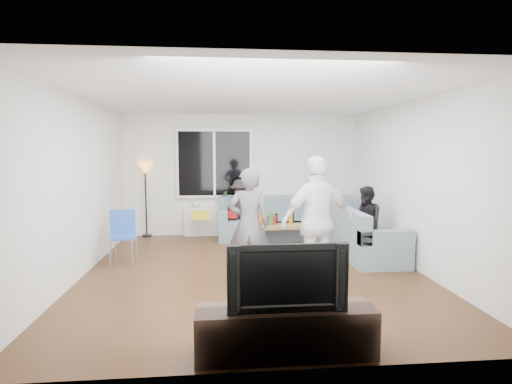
{
  "coord_description": "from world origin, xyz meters",
  "views": [
    {
      "loc": [
        -0.49,
        -5.88,
        1.83
      ],
      "look_at": [
        0.1,
        0.6,
        1.15
      ],
      "focal_mm": 28.05,
      "sensor_mm": 36.0,
      "label": 1
    }
  ],
  "objects": [
    {
      "name": "floor",
      "position": [
        0.0,
        0.0,
        -0.02
      ],
      "size": [
        5.0,
        5.5,
        0.04
      ],
      "primitive_type": "cube",
      "color": "#56351C",
      "rests_on": "ground"
    },
    {
      "name": "ceiling",
      "position": [
        0.0,
        0.0,
        2.62
      ],
      "size": [
        5.0,
        5.5,
        0.04
      ],
      "primitive_type": "cube",
      "color": "white",
      "rests_on": "ground"
    },
    {
      "name": "wall_back",
      "position": [
        0.0,
        2.77,
        1.3
      ],
      "size": [
        5.0,
        0.04,
        2.6
      ],
      "primitive_type": "cube",
      "color": "silver",
      "rests_on": "ground"
    },
    {
      "name": "wall_front",
      "position": [
        0.0,
        -2.77,
        1.3
      ],
      "size": [
        5.0,
        0.04,
        2.6
      ],
      "primitive_type": "cube",
      "color": "silver",
      "rests_on": "ground"
    },
    {
      "name": "wall_left",
      "position": [
        -2.52,
        0.0,
        1.3
      ],
      "size": [
        0.04,
        5.5,
        2.6
      ],
      "primitive_type": "cube",
      "color": "silver",
      "rests_on": "ground"
    },
    {
      "name": "wall_right",
      "position": [
        2.52,
        0.0,
        1.3
      ],
      "size": [
        0.04,
        5.5,
        2.6
      ],
      "primitive_type": "cube",
      "color": "silver",
      "rests_on": "ground"
    },
    {
      "name": "window_frame",
      "position": [
        -0.6,
        2.69,
        1.55
      ],
      "size": [
        1.62,
        0.06,
        1.47
      ],
      "primitive_type": "cube",
      "color": "white",
      "rests_on": "wall_back"
    },
    {
      "name": "window_glass",
      "position": [
        -0.6,
        2.65,
        1.55
      ],
      "size": [
        1.5,
        0.02,
        1.35
      ],
      "primitive_type": "cube",
      "color": "black",
      "rests_on": "window_frame"
    },
    {
      "name": "window_mullion",
      "position": [
        -0.6,
        2.64,
        1.55
      ],
      "size": [
        0.05,
        0.03,
        1.35
      ],
      "primitive_type": "cube",
      "color": "white",
      "rests_on": "window_frame"
    },
    {
      "name": "radiator",
      "position": [
        -0.6,
        2.65,
        0.31
      ],
      "size": [
        1.3,
        0.12,
        0.62
      ],
      "primitive_type": "cube",
      "color": "silver",
      "rests_on": "floor"
    },
    {
      "name": "potted_plant",
      "position": [
        -0.41,
        2.62,
        0.8
      ],
      "size": [
        0.23,
        0.21,
        0.35
      ],
      "primitive_type": "imported",
      "rotation": [
        0.0,
        0.0,
        0.33
      ],
      "color": "#2C5D25",
      "rests_on": "radiator"
    },
    {
      "name": "vase",
      "position": [
        -1.01,
        2.62,
        0.7
      ],
      "size": [
        0.17,
        0.17,
        0.16
      ],
      "primitive_type": "imported",
      "rotation": [
        0.0,
        0.0,
        -0.1
      ],
      "color": "silver",
      "rests_on": "radiator"
    },
    {
      "name": "sofa_back_section",
      "position": [
        0.63,
        2.27,
        0.42
      ],
      "size": [
        2.3,
        0.85,
        0.85
      ],
      "primitive_type": null,
      "color": "slate",
      "rests_on": "floor"
    },
    {
      "name": "sofa_right_section",
      "position": [
        2.02,
        0.78,
        0.42
      ],
      "size": [
        2.0,
        0.85,
        0.85
      ],
      "primitive_type": null,
      "rotation": [
        0.0,
        0.0,
        1.57
      ],
      "color": "slate",
      "rests_on": "floor"
    },
    {
      "name": "sofa_corner",
      "position": [
        1.9,
        2.27,
        0.42
      ],
      "size": [
        0.85,
        0.85,
        0.85
      ],
      "primitive_type": "cube",
      "color": "slate",
      "rests_on": "floor"
    },
    {
      "name": "cushion_yellow",
      "position": [
        -0.89,
        2.25,
        0.51
      ],
      "size": [
        0.38,
        0.32,
        0.14
      ],
      "primitive_type": "cube",
      "rotation": [
        0.0,
        0.0,
        0.01
      ],
      "color": "gold",
      "rests_on": "sofa_back_section"
    },
    {
      "name": "cushion_red",
      "position": [
        -0.29,
        2.33,
        0.51
      ],
      "size": [
        0.43,
        0.39,
        0.13
      ],
      "primitive_type": "cube",
      "rotation": [
        0.0,
        0.0,
        -0.28
      ],
      "color": "maroon",
      "rests_on": "sofa_back_section"
    },
    {
      "name": "coffee_table",
      "position": [
        0.61,
        1.72,
        0.2
      ],
      "size": [
        1.13,
        0.66,
        0.4
      ],
      "primitive_type": "cube",
      "rotation": [
        0.0,
        0.0,
        0.06
      ],
      "color": "#967448",
      "rests_on": "floor"
    },
    {
      "name": "pitcher",
      "position": [
        0.51,
        1.68,
        0.49
      ],
      "size": [
        0.17,
        0.17,
        0.17
      ],
      "primitive_type": "cylinder",
      "color": "maroon",
      "rests_on": "coffee_table"
    },
    {
      "name": "side_chair",
      "position": [
        -2.05,
        0.62,
        0.43
      ],
      "size": [
        0.48,
        0.48,
        0.86
      ],
      "primitive_type": null,
      "rotation": [
        0.0,
        0.0,
        0.24
      ],
      "color": "blue",
      "rests_on": "floor"
    },
    {
      "name": "floor_lamp",
      "position": [
        -2.05,
        2.68,
        0.78
      ],
      "size": [
        0.32,
        0.32,
        1.56
      ],
      "primitive_type": null,
      "color": "orange",
      "rests_on": "floor"
    },
    {
      "name": "player_left",
      "position": [
        -0.08,
        -0.32,
        0.79
      ],
      "size": [
        0.62,
        0.44,
        1.59
      ],
      "primitive_type": "imported",
      "rotation": [
        0.0,
        0.0,
        3.03
      ],
      "color": "#504F55",
      "rests_on": "floor"
    },
    {
      "name": "player_right",
      "position": [
        0.81,
        -0.71,
        0.88
      ],
      "size": [
        1.1,
        0.63,
        1.76
      ],
      "primitive_type": "imported",
      "rotation": [
        0.0,
        0.0,
        3.35
      ],
      "color": "white",
      "rests_on": "floor"
    },
    {
      "name": "spectator_right",
      "position": [
        2.02,
        0.72,
        0.61
      ],
      "size": [
        0.51,
        0.63,
        1.22
      ],
      "primitive_type": "imported",
      "rotation": [
        0.0,
        0.0,
        -1.49
      ],
      "color": "black",
      "rests_on": "floor"
    },
    {
      "name": "spectator_back",
      "position": [
        -0.07,
        2.3,
        0.62
      ],
      "size": [
        0.89,
        0.64,
        1.24
      ],
      "primitive_type": "imported",
      "rotation": [
        0.0,
        0.0,
        -0.24
      ],
      "color": "black",
      "rests_on": "floor"
    },
    {
      "name": "tv_console",
      "position": [
        0.08,
        -2.5,
        0.22
      ],
      "size": [
        1.6,
        0.4,
        0.44
      ],
      "primitive_type": "cube",
      "color": "#2F2017",
      "rests_on": "floor"
    },
    {
      "name": "television",
      "position": [
        0.08,
        -2.5,
        0.74
      ],
      "size": [
        1.05,
        0.14,
        0.6
      ],
      "primitive_type": "imported",
      "color": "black",
      "rests_on": "tv_console"
    },
    {
      "name": "bottle_b",
      "position": [
        0.48,
        1.6,
        0.53
      ],
      "size": [
        0.08,
        0.08,
        0.25
      ],
      "primitive_type": "cylinder",
      "color": "#1A9227",
      "rests_on": "coffee_table"
    },
    {
      "name": "bottle_c",
      "position": [
        0.61,
        1.83,
        0.5
      ],
      "size": [
        0.07,
        0.07,
        0.19
      ],
      "primitive_type": "cylinder",
      "color": "black",
      "rests_on": "coffee_table"
    },
    {
      "name": "bottle_e",
      "position": [
        0.94,
        1.82,
        0.52
      ],
      "size": [
        0.07,
        0.07,
        0.24
      ],
      "primitive_type": "cylinder",
      "color": "black",
      "rests_on": "coffee_table"
    },
    {
      "name": "bottle_a",
      "position": [
        0.31,
        1.87,
        0.52
      ],
      "size": [
        0.07,
        0.07,
        0.24
      ],
      "primitive_type": "cylinder",
      "color": "orange",
      "rests_on": "coffee_table"
    },
    {
      "name": "bottle_d",
      "position": [
        0.87,
        1.67,
        0.52
      ],
      "size": [
        0.07,
        0.07,
        0.24
      ],
      "primitive_type": "cylinder",
      "color": "#C78A11",
      "rests_on": "coffee_table"
    }
  ]
}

